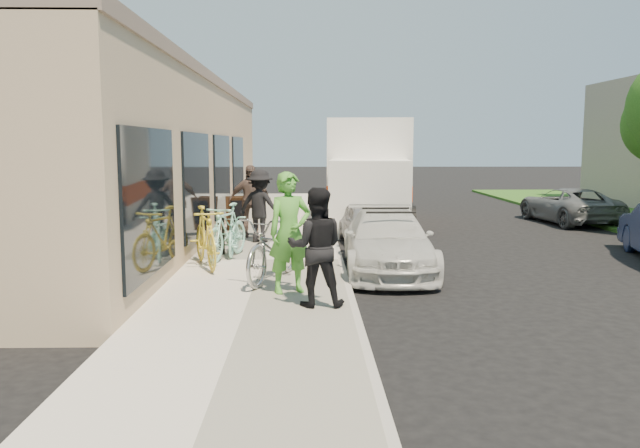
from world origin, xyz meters
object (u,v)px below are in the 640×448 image
object	(u,v)px
tandem_bike	(274,248)
bystander_b	(250,201)
sandwich_board	(238,213)
man_standing	(316,247)
cruiser_bike_b	(234,234)
cruiser_bike_a	(227,231)
sedan_silver	(367,223)
sedan_white	(388,242)
bystander_a	(260,206)
moving_truck	(369,177)
bike_rack	(221,228)
far_car_gray	(568,205)
woman_rider	(290,233)
cruiser_bike_c	(206,237)

from	to	relation	value
tandem_bike	bystander_b	size ratio (longest dim) A/B	1.18
sandwich_board	man_standing	bearing A→B (deg)	-92.81
sandwich_board	cruiser_bike_b	bearing A→B (deg)	-101.77
sandwich_board	cruiser_bike_a	world-z (taller)	cruiser_bike_a
sedan_silver	sandwich_board	bearing A→B (deg)	150.11
sedan_white	bystander_b	size ratio (longest dim) A/B	2.27
cruiser_bike_b	bystander_a	world-z (taller)	bystander_a
sedan_white	cruiser_bike_b	xyz separation A→B (m)	(-3.10, 1.19, -0.01)
cruiser_bike_a	bystander_a	size ratio (longest dim) A/B	1.08
sedan_silver	bystander_b	xyz separation A→B (m)	(-2.92, 0.29, 0.54)
sandwich_board	man_standing	xyz separation A→B (m)	(2.01, -8.00, 0.39)
cruiser_bike_b	bystander_a	xyz separation A→B (m)	(0.44, 1.60, 0.43)
moving_truck	tandem_bike	size ratio (longest dim) A/B	3.17
cruiser_bike_a	sedan_white	bearing A→B (deg)	5.26
tandem_bike	bike_rack	bearing A→B (deg)	133.86
far_car_gray	bystander_a	xyz separation A→B (m)	(-9.32, -4.65, 0.46)
bike_rack	sedan_silver	world-z (taller)	sedan_silver
bystander_a	tandem_bike	bearing A→B (deg)	119.92
moving_truck	cruiser_bike_a	world-z (taller)	moving_truck
sandwich_board	bystander_a	bearing A→B (deg)	-86.71
moving_truck	cruiser_bike_a	xyz separation A→B (m)	(-3.56, -7.02, -0.72)
tandem_bike	woman_rider	distance (m)	1.01
moving_truck	bystander_a	distance (m)	5.77
man_standing	bystander_b	size ratio (longest dim) A/B	0.94
woman_rider	cruiser_bike_b	distance (m)	3.74
far_car_gray	bystander_b	world-z (taller)	bystander_b
far_car_gray	sedan_white	bearing A→B (deg)	42.78
sedan_silver	sedan_white	bearing A→B (deg)	-94.91
sedan_silver	man_standing	bearing A→B (deg)	-107.84
woman_rider	cruiser_bike_a	distance (m)	3.25
far_car_gray	man_standing	size ratio (longest dim) A/B	2.34
sedan_white	bystander_a	distance (m)	3.88
moving_truck	man_standing	size ratio (longest dim) A/B	3.96
man_standing	cruiser_bike_b	world-z (taller)	man_standing
tandem_bike	man_standing	size ratio (longest dim) A/B	1.25
far_car_gray	moving_truck	bearing A→B (deg)	-7.51
sedan_silver	bystander_a	size ratio (longest dim) A/B	1.75
man_standing	bystander_a	world-z (taller)	bystander_a
tandem_bike	bystander_a	distance (m)	4.24
bike_rack	bystander_b	size ratio (longest dim) A/B	0.48
bike_rack	cruiser_bike_a	world-z (taller)	cruiser_bike_a
tandem_bike	sedan_white	bearing A→B (deg)	52.86
woman_rider	cruiser_bike_a	world-z (taller)	woman_rider
cruiser_bike_a	bystander_b	size ratio (longest dim) A/B	1.03
far_car_gray	cruiser_bike_c	bearing A→B (deg)	31.67
sedan_silver	woman_rider	size ratio (longest dim) A/B	1.59
far_car_gray	cruiser_bike_a	world-z (taller)	cruiser_bike_a
woman_rider	cruiser_bike_c	size ratio (longest dim) A/B	1.00
moving_truck	cruiser_bike_a	bearing A→B (deg)	-111.63
sedan_white	man_standing	bearing A→B (deg)	-112.66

